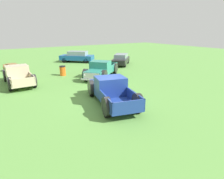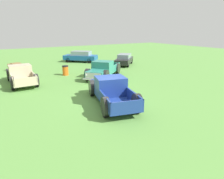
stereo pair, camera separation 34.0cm
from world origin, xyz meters
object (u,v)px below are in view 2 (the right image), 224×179
Objects in this scene: sedan_distant_a at (81,56)px; trash_can at (65,70)px; pickup_truck_foreground at (110,90)px; pickup_truck_behind_left at (21,74)px; picnic_table at (18,66)px; sedan_distant_b at (124,59)px; pickup_truck_behind_right at (102,70)px.

trash_can is at bearing -123.56° from sedan_distant_a.
pickup_truck_foreground reaches higher than pickup_truck_behind_left.
sedan_distant_a is 8.38m from picnic_table.
pickup_truck_foreground is 15.82m from sedan_distant_a.
trash_can is (4.10, 0.80, -0.25)m from pickup_truck_behind_left.
sedan_distant_b is at bearing -14.72° from picnic_table.
pickup_truck_behind_right is (2.56, 5.67, -0.02)m from pickup_truck_foreground.
sedan_distant_b is at bearing 11.24° from trash_can.
pickup_truck_behind_right is 7.13m from sedan_distant_b.
picnic_table is 2.31× the size of trash_can.
sedan_distant_b is at bearing -53.75° from sedan_distant_a.
pickup_truck_behind_right reaches higher than pickup_truck_behind_left.
pickup_truck_behind_left is at bearing -93.89° from picnic_table.
sedan_distant_a reaches higher than picnic_table.
sedan_distant_a is 4.72× the size of trash_can.
pickup_truck_behind_left is 6.98m from pickup_truck_behind_right.
picnic_table is (0.38, 5.53, -0.23)m from pickup_truck_behind_left.
pickup_truck_foreground is 8.53m from trash_can.
pickup_truck_foreground is at bearing -74.27° from picnic_table.
pickup_truck_foreground is 1.36× the size of sedan_distant_b.
pickup_truck_behind_left is 11.33m from sedan_distant_a.
trash_can is (-2.58, 2.86, -0.26)m from pickup_truck_behind_right.
picnic_table is 6.02m from trash_can.
pickup_truck_behind_right reaches higher than sedan_distant_a.
pickup_truck_behind_right is (6.67, -2.06, 0.01)m from pickup_truck_behind_left.
pickup_truck_foreground is 6.22m from pickup_truck_behind_right.
pickup_truck_behind_right reaches higher than picnic_table.
trash_can reaches higher than picnic_table.
picnic_table is at bearing 86.11° from pickup_truck_behind_left.
pickup_truck_foreground is 2.52× the size of picnic_table.
pickup_truck_behind_right is at bearing -47.96° from trash_can.
trash_can is at bearing -168.76° from sedan_distant_b.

